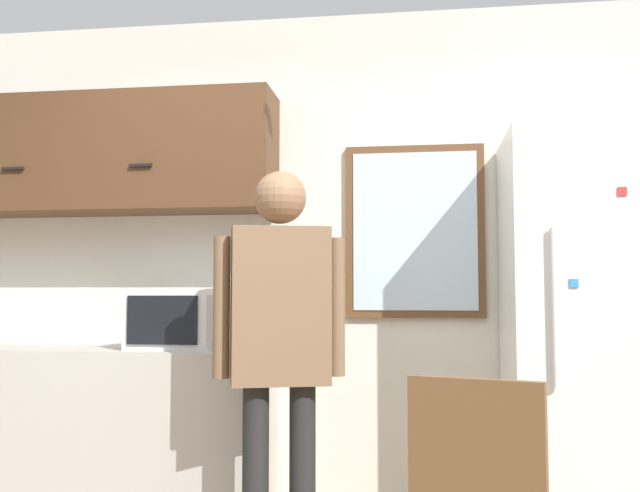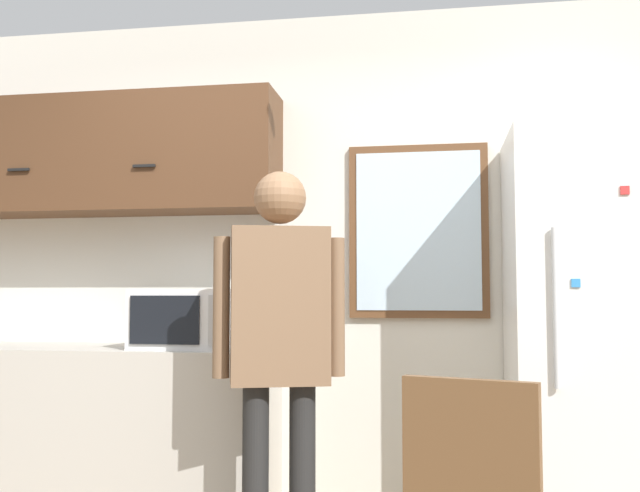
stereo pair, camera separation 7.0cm
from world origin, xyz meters
The scene contains 7 objects.
back_wall centered at (0.00, 1.78, 1.35)m, with size 6.00×0.06×2.70m.
counter centered at (-1.20, 1.43, 0.45)m, with size 2.01×0.64×0.90m.
upper_cabinets centered at (-1.20, 1.58, 1.92)m, with size 2.01×0.37×0.63m.
microwave centered at (-0.59, 1.37, 1.05)m, with size 0.49×0.40×0.29m.
person centered at (-0.02, 0.91, 1.03)m, with size 0.54×0.33×1.69m.
refrigerator centered at (1.31, 1.42, 0.96)m, with size 0.69×0.69×1.92m.
window centered at (0.54, 1.74, 1.50)m, with size 0.73×0.05×0.92m.
Camera 1 is at (0.56, -2.05, 1.16)m, focal length 40.00 mm.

